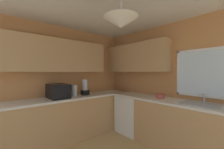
% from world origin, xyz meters
% --- Properties ---
extents(room_shell, '(4.01, 3.47, 2.55)m').
position_xyz_m(room_shell, '(-0.81, 0.54, 1.79)').
color(room_shell, '#C6844C').
rests_on(room_shell, ground_plane).
extents(counter_run_left, '(0.65, 3.08, 0.91)m').
position_xyz_m(counter_run_left, '(-1.64, 0.00, 0.46)').
color(counter_run_left, tan).
rests_on(counter_run_left, ground_plane).
extents(counter_run_back, '(3.10, 0.65, 0.91)m').
position_xyz_m(counter_run_back, '(0.21, 1.36, 0.46)').
color(counter_run_back, tan).
rests_on(counter_run_back, ground_plane).
extents(dishwasher, '(0.60, 0.60, 0.87)m').
position_xyz_m(dishwasher, '(-0.98, 1.33, 0.43)').
color(dishwasher, white).
rests_on(dishwasher, ground_plane).
extents(microwave, '(0.48, 0.36, 0.29)m').
position_xyz_m(microwave, '(-1.64, -0.20, 1.06)').
color(microwave, black).
rests_on(microwave, counter_run_left).
extents(kettle, '(0.14, 0.14, 0.25)m').
position_xyz_m(kettle, '(-1.62, 0.14, 1.04)').
color(kettle, '#B7B7BC').
rests_on(kettle, counter_run_left).
extents(sink_assembly, '(0.59, 0.40, 0.19)m').
position_xyz_m(sink_assembly, '(0.49, 1.37, 0.92)').
color(sink_assembly, '#9EA0A5').
rests_on(sink_assembly, counter_run_back).
extents(bowl, '(0.17, 0.17, 0.09)m').
position_xyz_m(bowl, '(-0.24, 1.36, 0.96)').
color(bowl, '#B74C42').
rests_on(bowl, counter_run_back).
extents(blender_appliance, '(0.15, 0.15, 0.36)m').
position_xyz_m(blender_appliance, '(-1.64, 0.43, 1.07)').
color(blender_appliance, black).
rests_on(blender_appliance, counter_run_left).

